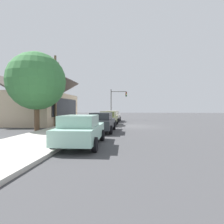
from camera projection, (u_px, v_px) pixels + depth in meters
name	position (u px, v px, depth m)	size (l,w,h in m)	color
ground_plane	(133.00, 126.00, 19.67)	(120.00, 120.00, 0.00)	#424244
sidewalk_curb	(82.00, 125.00, 20.23)	(60.00, 4.20, 0.16)	beige
car_seafoam	(81.00, 130.00, 9.42)	(4.60, 2.16, 1.59)	#9ED1BC
car_charcoal	(102.00, 122.00, 14.98)	(4.76, 1.95, 1.59)	#2D3035
car_olive	(109.00, 118.00, 20.99)	(4.84, 2.02, 1.59)	olive
car_ivory	(113.00, 116.00, 26.69)	(4.91, 2.12, 1.59)	silver
storefront_building	(38.00, 108.00, 23.23)	(10.87, 7.51, 5.82)	#CCB293
shade_tree	(37.00, 81.00, 15.68)	(4.93, 4.93, 6.74)	brown
traffic_light_main	(117.00, 99.00, 31.37)	(0.37, 2.79, 5.20)	#383833
utility_pole_wooden	(55.00, 89.00, 19.30)	(1.80, 0.24, 7.50)	brown
fire_hydrant_red	(76.00, 128.00, 13.13)	(0.22, 0.22, 0.71)	red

